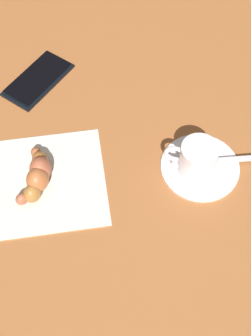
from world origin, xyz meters
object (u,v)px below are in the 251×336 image
Objects in this scene: sugar_packet at (201,148)px; croissant at (37,175)px; teaspoon at (199,162)px; espresso_cup at (197,158)px; napkin at (50,181)px; cell_phone at (38,79)px; saucer at (200,166)px.

sugar_packet is 0.26m from croissant.
teaspoon is at bearing 91.36° from sugar_packet.
sugar_packet is at bearing 46.49° from espresso_cup.
cell_phone is (0.05, 0.21, 0.00)m from napkin.
saucer is 0.24m from napkin.
croissant reaches higher than napkin.
espresso_cup reaches higher than cell_phone.
croissant is at bearing -107.85° from cell_phone.
cell_phone is at bearing -18.41° from sugar_packet.
napkin is at bearing -21.35° from croissant.
napkin is 0.03m from croissant.
teaspoon is 0.91× the size of cell_phone.
sugar_packet is (0.01, 0.02, 0.00)m from teaspoon.
sugar_packet is 0.32m from cell_phone.
sugar_packet is at bearing 56.76° from teaspoon.
cell_phone reaches higher than saucer.
sugar_packet is 0.39× the size of cell_phone.
saucer is at bearing -91.78° from teaspoon.
croissant is (-0.01, 0.01, 0.02)m from napkin.
cell_phone is at bearing 120.41° from espresso_cup.
croissant is 0.66× the size of cell_phone.
saucer is at bearing -57.90° from cell_phone.
espresso_cup is 0.33m from cell_phone.
napkin is at bearing 23.62° from sugar_packet.
teaspoon reaches higher than saucer.
croissant reaches higher than sugar_packet.
croissant is at bearing 158.65° from napkin.
espresso_cup is at bearing -178.20° from saucer.
teaspoon is 1.38× the size of croissant.
croissant reaches higher than cell_phone.
teaspoon is at bearing 88.22° from saucer.
sugar_packet reaches higher than saucer.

